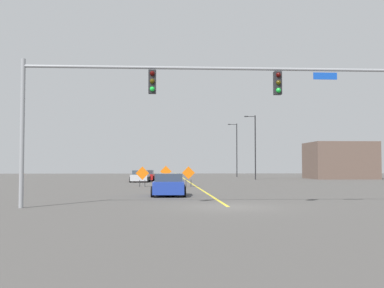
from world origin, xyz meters
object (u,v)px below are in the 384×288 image
(traffic_signal_assembly, at_px, (162,91))
(car_red_approaching, at_px, (147,176))
(street_lamp_mid_right, at_px, (255,145))
(car_silver_far, at_px, (140,177))
(car_blue_near, at_px, (169,185))
(construction_sign_left_shoulder, at_px, (188,174))
(construction_sign_left_lane, at_px, (166,172))
(street_lamp_near_right, at_px, (236,148))
(construction_sign_median_near, at_px, (142,174))

(traffic_signal_assembly, relative_size, car_red_approaching, 4.14)
(street_lamp_mid_right, bearing_deg, car_silver_far, -149.44)
(car_blue_near, distance_m, car_red_approaching, 29.95)
(construction_sign_left_shoulder, bearing_deg, car_red_approaching, 103.71)
(car_blue_near, xyz_separation_m, car_red_approaching, (-2.44, 29.85, -0.05))
(traffic_signal_assembly, bearing_deg, car_silver_far, 94.45)
(construction_sign_left_lane, relative_size, car_silver_far, 0.46)
(construction_sign_left_lane, bearing_deg, street_lamp_near_right, 68.08)
(street_lamp_near_right, relative_size, car_silver_far, 2.22)
(construction_sign_left_lane, bearing_deg, street_lamp_mid_right, 49.71)
(construction_sign_median_near, distance_m, car_blue_near, 12.68)
(street_lamp_mid_right, xyz_separation_m, construction_sign_median_near, (-14.09, -21.42, -3.61))
(street_lamp_near_right, bearing_deg, construction_sign_median_near, -110.79)
(street_lamp_near_right, height_order, car_silver_far, street_lamp_near_right)
(construction_sign_median_near, bearing_deg, street_lamp_near_right, 69.21)
(traffic_signal_assembly, relative_size, construction_sign_left_lane, 9.22)
(construction_sign_left_lane, xyz_separation_m, construction_sign_median_near, (-2.08, -7.26, -0.06))
(street_lamp_near_right, distance_m, construction_sign_median_near, 39.50)
(street_lamp_near_right, distance_m, construction_sign_left_lane, 32.02)
(construction_sign_median_near, relative_size, construction_sign_left_shoulder, 0.99)
(street_lamp_mid_right, distance_m, street_lamp_near_right, 15.35)
(construction_sign_median_near, distance_m, car_silver_far, 12.66)
(traffic_signal_assembly, relative_size, construction_sign_median_near, 9.60)
(street_lamp_mid_right, relative_size, construction_sign_median_near, 4.86)
(street_lamp_near_right, distance_m, car_silver_far, 28.61)
(construction_sign_left_shoulder, xyz_separation_m, car_red_approaching, (-4.28, 17.57, -0.52))
(street_lamp_near_right, xyz_separation_m, car_silver_far, (-14.76, -24.14, -4.25))
(construction_sign_left_shoulder, xyz_separation_m, car_blue_near, (-1.85, -12.28, -0.47))
(street_lamp_mid_right, xyz_separation_m, car_silver_far, (-14.89, -8.79, -4.11))
(street_lamp_near_right, xyz_separation_m, car_blue_near, (-11.77, -49.25, -4.20))
(construction_sign_left_shoulder, bearing_deg, street_lamp_near_right, 74.98)
(car_red_approaching, xyz_separation_m, car_silver_far, (-0.56, -4.74, 0.00))
(street_lamp_near_right, relative_size, car_red_approaching, 2.16)
(traffic_signal_assembly, distance_m, construction_sign_median_near, 21.02)
(car_blue_near, bearing_deg, car_red_approaching, 94.67)
(construction_sign_left_lane, distance_m, construction_sign_median_near, 7.55)
(traffic_signal_assembly, bearing_deg, construction_sign_left_shoulder, 83.66)
(traffic_signal_assembly, distance_m, car_silver_far, 33.59)
(traffic_signal_assembly, distance_m, construction_sign_left_lane, 28.10)
(street_lamp_near_right, height_order, construction_sign_left_shoulder, street_lamp_near_right)
(construction_sign_left_shoulder, distance_m, car_blue_near, 12.43)
(street_lamp_near_right, xyz_separation_m, car_red_approaching, (-14.20, -19.40, -4.25))
(construction_sign_left_lane, height_order, construction_sign_left_shoulder, construction_sign_left_lane)
(construction_sign_left_shoulder, relative_size, car_red_approaching, 0.43)
(traffic_signal_assembly, height_order, construction_sign_left_lane, traffic_signal_assembly)
(construction_sign_left_lane, relative_size, construction_sign_median_near, 1.04)
(construction_sign_left_lane, height_order, car_blue_near, construction_sign_left_lane)
(construction_sign_left_lane, bearing_deg, construction_sign_left_shoulder, -75.32)
(street_lamp_mid_right, height_order, construction_sign_left_lane, street_lamp_mid_right)
(traffic_signal_assembly, relative_size, car_silver_far, 4.25)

